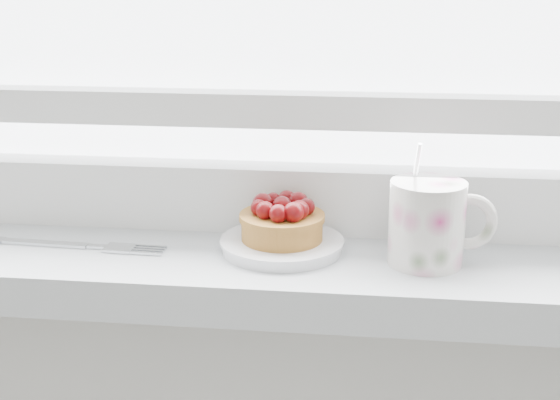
% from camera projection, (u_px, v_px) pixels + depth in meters
% --- Properties ---
extents(saucer, '(0.12, 0.12, 0.01)m').
position_uv_depth(saucer, '(282.00, 245.00, 0.78)').
color(saucer, white).
rests_on(saucer, windowsill).
extents(raspberry_tart, '(0.08, 0.08, 0.04)m').
position_uv_depth(raspberry_tart, '(282.00, 220.00, 0.77)').
color(raspberry_tart, brown).
rests_on(raspberry_tart, saucer).
extents(floral_mug, '(0.11, 0.08, 0.12)m').
position_uv_depth(floral_mug, '(430.00, 221.00, 0.73)').
color(floral_mug, silver).
rests_on(floral_mug, windowsill).
extents(fork, '(0.19, 0.03, 0.00)m').
position_uv_depth(fork, '(72.00, 245.00, 0.79)').
color(fork, silver).
rests_on(fork, windowsill).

